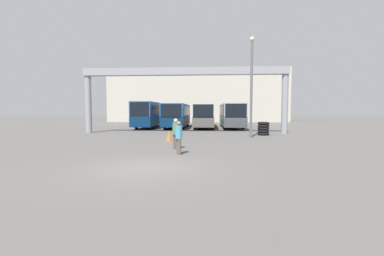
{
  "coord_description": "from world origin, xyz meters",
  "views": [
    {
      "loc": [
        2.42,
        -9.58,
        2.18
      ],
      "look_at": [
        0.55,
        18.7,
        0.3
      ],
      "focal_mm": 24.0,
      "sensor_mm": 36.0,
      "label": 1
    }
  ],
  "objects_px": {
    "pedestrian_near_center": "(176,133)",
    "lamp_post": "(251,83)",
    "bus_slot_3": "(231,114)",
    "tire_stack": "(263,129)",
    "bus_slot_2": "(204,114)",
    "bus_slot_0": "(150,113)",
    "bus_slot_1": "(177,114)",
    "pedestrian_mid_right": "(179,137)",
    "traffic_cone": "(169,136)"
  },
  "relations": [
    {
      "from": "pedestrian_near_center",
      "to": "lamp_post",
      "type": "distance_m",
      "value": 9.3
    },
    {
      "from": "lamp_post",
      "to": "pedestrian_near_center",
      "type": "bearing_deg",
      "value": -128.12
    },
    {
      "from": "bus_slot_3",
      "to": "tire_stack",
      "type": "bearing_deg",
      "value": -79.76
    },
    {
      "from": "bus_slot_2",
      "to": "bus_slot_3",
      "type": "height_order",
      "value": "bus_slot_3"
    },
    {
      "from": "bus_slot_0",
      "to": "bus_slot_1",
      "type": "relative_size",
      "value": 0.98
    },
    {
      "from": "bus_slot_1",
      "to": "lamp_post",
      "type": "distance_m",
      "value": 14.87
    },
    {
      "from": "bus_slot_1",
      "to": "pedestrian_near_center",
      "type": "distance_m",
      "value": 19.42
    },
    {
      "from": "bus_slot_0",
      "to": "pedestrian_near_center",
      "type": "relative_size",
      "value": 6.11
    },
    {
      "from": "tire_stack",
      "to": "lamp_post",
      "type": "relative_size",
      "value": 0.15
    },
    {
      "from": "bus_slot_0",
      "to": "bus_slot_3",
      "type": "bearing_deg",
      "value": 3.99
    },
    {
      "from": "bus_slot_2",
      "to": "pedestrian_mid_right",
      "type": "bearing_deg",
      "value": -92.32
    },
    {
      "from": "bus_slot_3",
      "to": "traffic_cone",
      "type": "xyz_separation_m",
      "value": [
        -5.89,
        -15.68,
        -1.44
      ]
    },
    {
      "from": "bus_slot_0",
      "to": "bus_slot_3",
      "type": "height_order",
      "value": "bus_slot_0"
    },
    {
      "from": "lamp_post",
      "to": "bus_slot_2",
      "type": "bearing_deg",
      "value": 107.4
    },
    {
      "from": "bus_slot_0",
      "to": "bus_slot_2",
      "type": "distance_m",
      "value": 7.17
    },
    {
      "from": "bus_slot_0",
      "to": "pedestrian_near_center",
      "type": "distance_m",
      "value": 20.05
    },
    {
      "from": "bus_slot_0",
      "to": "tire_stack",
      "type": "relative_size",
      "value": 8.9
    },
    {
      "from": "pedestrian_mid_right",
      "to": "bus_slot_1",
      "type": "bearing_deg",
      "value": -18.62
    },
    {
      "from": "pedestrian_mid_right",
      "to": "traffic_cone",
      "type": "distance_m",
      "value": 6.17
    },
    {
      "from": "bus_slot_0",
      "to": "traffic_cone",
      "type": "relative_size",
      "value": 15.53
    },
    {
      "from": "bus_slot_2",
      "to": "lamp_post",
      "type": "relative_size",
      "value": 1.46
    },
    {
      "from": "bus_slot_3",
      "to": "tire_stack",
      "type": "relative_size",
      "value": 10.15
    },
    {
      "from": "bus_slot_1",
      "to": "bus_slot_3",
      "type": "distance_m",
      "value": 7.17
    },
    {
      "from": "bus_slot_2",
      "to": "traffic_cone",
      "type": "relative_size",
      "value": 17.23
    },
    {
      "from": "tire_stack",
      "to": "bus_slot_2",
      "type": "bearing_deg",
      "value": 117.28
    },
    {
      "from": "bus_slot_0",
      "to": "lamp_post",
      "type": "xyz_separation_m",
      "value": [
        11.2,
        -12.37,
        2.54
      ]
    },
    {
      "from": "bus_slot_0",
      "to": "tire_stack",
      "type": "bearing_deg",
      "value": -38.7
    },
    {
      "from": "bus_slot_3",
      "to": "tire_stack",
      "type": "distance_m",
      "value": 11.15
    },
    {
      "from": "bus_slot_1",
      "to": "bus_slot_2",
      "type": "height_order",
      "value": "bus_slot_1"
    },
    {
      "from": "bus_slot_1",
      "to": "pedestrian_near_center",
      "type": "relative_size",
      "value": 6.25
    },
    {
      "from": "tire_stack",
      "to": "traffic_cone",
      "type": "bearing_deg",
      "value": -148.73
    },
    {
      "from": "bus_slot_0",
      "to": "bus_slot_1",
      "type": "xyz_separation_m",
      "value": [
        3.57,
        0.12,
        -0.12
      ]
    },
    {
      "from": "tire_stack",
      "to": "bus_slot_3",
      "type": "bearing_deg",
      "value": 100.24
    },
    {
      "from": "pedestrian_near_center",
      "to": "pedestrian_mid_right",
      "type": "xyz_separation_m",
      "value": [
        0.39,
        -1.76,
        -0.04
      ]
    },
    {
      "from": "pedestrian_mid_right",
      "to": "lamp_post",
      "type": "relative_size",
      "value": 0.21
    },
    {
      "from": "traffic_cone",
      "to": "lamp_post",
      "type": "relative_size",
      "value": 0.08
    },
    {
      "from": "bus_slot_2",
      "to": "tire_stack",
      "type": "relative_size",
      "value": 9.88
    },
    {
      "from": "bus_slot_2",
      "to": "bus_slot_3",
      "type": "bearing_deg",
      "value": 2.56
    },
    {
      "from": "bus_slot_2",
      "to": "pedestrian_mid_right",
      "type": "distance_m",
      "value": 21.53
    },
    {
      "from": "traffic_cone",
      "to": "bus_slot_0",
      "type": "bearing_deg",
      "value": 107.9
    },
    {
      "from": "pedestrian_near_center",
      "to": "tire_stack",
      "type": "distance_m",
      "value": 11.27
    },
    {
      "from": "pedestrian_near_center",
      "to": "bus_slot_3",
      "type": "bearing_deg",
      "value": 93.91
    },
    {
      "from": "bus_slot_1",
      "to": "bus_slot_2",
      "type": "bearing_deg",
      "value": 7.45
    },
    {
      "from": "pedestrian_near_center",
      "to": "lamp_post",
      "type": "xyz_separation_m",
      "value": [
        5.32,
        6.78,
        3.5
      ]
    },
    {
      "from": "bus_slot_2",
      "to": "tire_stack",
      "type": "height_order",
      "value": "bus_slot_2"
    },
    {
      "from": "bus_slot_3",
      "to": "pedestrian_near_center",
      "type": "xyz_separation_m",
      "value": [
        -4.83,
        -19.89,
        -0.86
      ]
    },
    {
      "from": "bus_slot_3",
      "to": "tire_stack",
      "type": "height_order",
      "value": "bus_slot_3"
    },
    {
      "from": "bus_slot_1",
      "to": "traffic_cone",
      "type": "height_order",
      "value": "bus_slot_1"
    },
    {
      "from": "bus_slot_1",
      "to": "pedestrian_mid_right",
      "type": "bearing_deg",
      "value": -82.68
    },
    {
      "from": "bus_slot_1",
      "to": "traffic_cone",
      "type": "bearing_deg",
      "value": -85.24
    }
  ]
}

